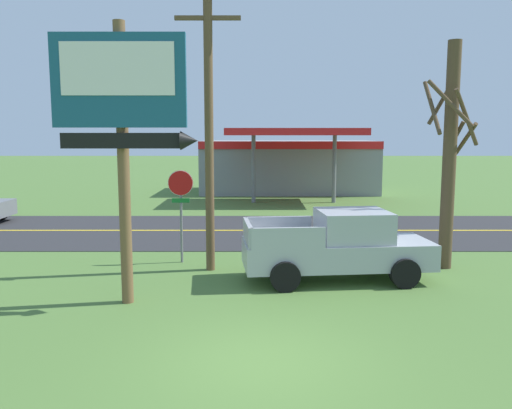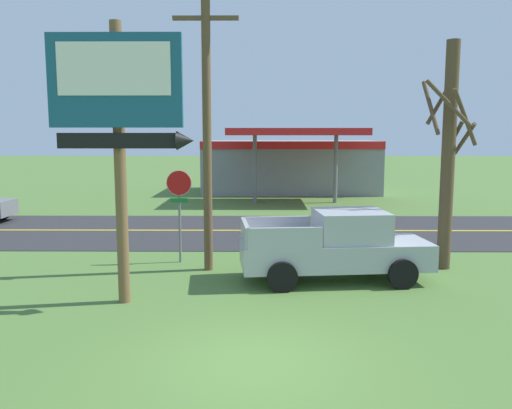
% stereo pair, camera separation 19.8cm
% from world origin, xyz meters
% --- Properties ---
extents(ground_plane, '(180.00, 180.00, 0.00)m').
position_xyz_m(ground_plane, '(0.00, 0.00, 0.00)').
color(ground_plane, '#4C7033').
extents(road_asphalt, '(140.00, 8.00, 0.02)m').
position_xyz_m(road_asphalt, '(0.00, 13.00, 0.01)').
color(road_asphalt, '#2B2B2D').
rests_on(road_asphalt, ground).
extents(road_centre_line, '(126.00, 0.20, 0.01)m').
position_xyz_m(road_centre_line, '(0.00, 13.00, 0.02)').
color(road_centre_line, gold).
rests_on(road_centre_line, road_asphalt).
extents(motel_sign, '(3.32, 0.54, 6.65)m').
position_xyz_m(motel_sign, '(-3.11, 3.32, 4.61)').
color(motel_sign, brown).
rests_on(motel_sign, ground).
extents(stop_sign, '(0.80, 0.08, 2.95)m').
position_xyz_m(stop_sign, '(-2.42, 7.49, 2.03)').
color(stop_sign, slate).
rests_on(stop_sign, ground).
extents(utility_pole, '(2.10, 0.26, 8.65)m').
position_xyz_m(utility_pole, '(-1.42, 6.56, 4.65)').
color(utility_pole, brown).
rests_on(utility_pole, ground).
extents(bare_tree, '(1.68, 1.53, 6.79)m').
position_xyz_m(bare_tree, '(5.74, 6.80, 3.54)').
color(bare_tree, brown).
rests_on(bare_tree, ground).
extents(gas_station, '(12.00, 11.50, 4.40)m').
position_xyz_m(gas_station, '(2.21, 27.99, 1.94)').
color(gas_station, gray).
rests_on(gas_station, ground).
extents(pickup_silver_parked_on_lawn, '(5.37, 2.63, 1.96)m').
position_xyz_m(pickup_silver_parked_on_lawn, '(2.28, 5.48, 0.96)').
color(pickup_silver_parked_on_lawn, '#A8AAAF').
rests_on(pickup_silver_parked_on_lawn, ground).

